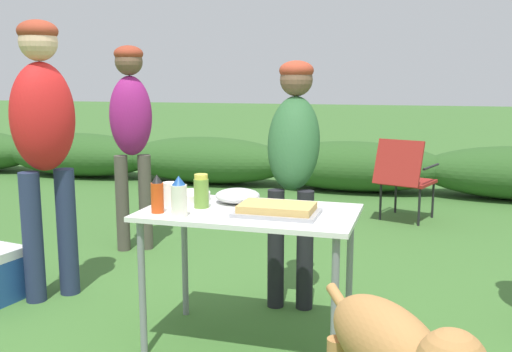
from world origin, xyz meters
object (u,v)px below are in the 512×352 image
at_px(folding_table, 250,225).
at_px(paper_cup_stack, 170,195).
at_px(mixing_bowl, 238,196).
at_px(mayo_bottle, 179,197).
at_px(camp_chair_green_behind_table, 404,175).
at_px(plate_stack, 190,196).
at_px(food_tray, 277,210).
at_px(standing_person_with_beanie, 44,131).
at_px(relish_jar, 201,191).
at_px(standing_person_in_dark_puffer, 131,123).
at_px(standing_person_in_navy_coat, 294,152).
at_px(hot_sauce_bottle, 157,195).

relative_size(folding_table, paper_cup_stack, 8.39).
height_order(folding_table, mixing_bowl, mixing_bowl).
xyz_separation_m(folding_table, paper_cup_stack, (-0.43, -0.04, 0.14)).
bearing_deg(paper_cup_stack, mayo_bottle, -54.07).
height_order(mixing_bowl, camp_chair_green_behind_table, camp_chair_green_behind_table).
bearing_deg(plate_stack, paper_cup_stack, -100.17).
distance_m(food_tray, standing_person_with_beanie, 1.67).
bearing_deg(relish_jar, paper_cup_stack, -170.91).
distance_m(food_tray, standing_person_in_dark_puffer, 2.18).
relative_size(food_tray, relish_jar, 2.33).
relative_size(mixing_bowl, standing_person_in_dark_puffer, 0.15).
bearing_deg(food_tray, standing_person_with_beanie, 167.77).
distance_m(food_tray, relish_jar, 0.43).
xyz_separation_m(folding_table, standing_person_in_dark_puffer, (-1.43, 1.40, 0.39)).
bearing_deg(standing_person_in_navy_coat, camp_chair_green_behind_table, 69.35).
height_order(paper_cup_stack, standing_person_in_dark_puffer, standing_person_in_dark_puffer).
xyz_separation_m(relish_jar, standing_person_in_dark_puffer, (-1.17, 1.41, 0.23)).
bearing_deg(relish_jar, food_tray, -6.33).
relative_size(mayo_bottle, standing_person_in_dark_puffer, 0.12).
bearing_deg(mixing_bowl, standing_person_in_dark_puffer, 136.78).
relative_size(food_tray, plate_stack, 1.78).
bearing_deg(standing_person_in_dark_puffer, plate_stack, -78.81).
distance_m(mayo_bottle, standing_person_in_dark_puffer, 2.00).
xyz_separation_m(paper_cup_stack, mayo_bottle, (0.14, -0.19, 0.03)).
bearing_deg(plate_stack, mayo_bottle, -74.47).
xyz_separation_m(hot_sauce_bottle, standing_person_in_navy_coat, (0.51, 0.85, 0.13)).
xyz_separation_m(relish_jar, standing_person_with_beanie, (-1.17, 0.30, 0.27)).
xyz_separation_m(folding_table, plate_stack, (-0.40, 0.15, 0.10)).
height_order(folding_table, paper_cup_stack, paper_cup_stack).
distance_m(food_tray, mayo_bottle, 0.49).
xyz_separation_m(folding_table, food_tray, (0.16, -0.06, 0.10)).
bearing_deg(mixing_bowl, mayo_bottle, -114.07).
relative_size(relish_jar, standing_person_in_dark_puffer, 0.11).
bearing_deg(relish_jar, hot_sauce_bottle, -134.50).
relative_size(folding_table, relish_jar, 6.15).
distance_m(relish_jar, standing_person_in_dark_puffer, 1.85).
relative_size(hot_sauce_bottle, standing_person_in_navy_coat, 0.13).
xyz_separation_m(hot_sauce_bottle, standing_person_with_beanie, (-1.00, 0.47, 0.26)).
bearing_deg(food_tray, standing_person_in_dark_puffer, 137.60).
height_order(folding_table, relish_jar, relish_jar).
relative_size(paper_cup_stack, standing_person_in_dark_puffer, 0.08).
distance_m(food_tray, camp_chair_green_behind_table, 3.14).
height_order(plate_stack, mayo_bottle, mayo_bottle).
bearing_deg(mixing_bowl, standing_person_in_navy_coat, 68.43).
bearing_deg(standing_person_in_navy_coat, hot_sauce_bottle, -127.40).
relative_size(food_tray, standing_person_in_navy_coat, 0.27).
distance_m(folding_table, standing_person_in_dark_puffer, 2.04).
distance_m(relish_jar, standing_person_in_navy_coat, 0.77).
distance_m(folding_table, plate_stack, 0.44).
bearing_deg(mayo_bottle, paper_cup_stack, 125.93).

